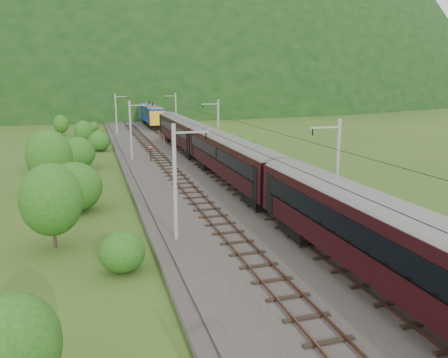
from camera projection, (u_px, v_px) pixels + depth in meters
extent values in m
plane|color=#2D4B17|center=(259.00, 234.00, 32.16)|extent=(600.00, 600.00, 0.00)
cube|color=#38332D|center=(221.00, 198.00, 41.45)|extent=(14.00, 220.00, 0.30)
cube|color=brown|center=(188.00, 197.00, 40.48)|extent=(0.08, 220.00, 0.15)
cube|color=brown|center=(203.00, 195.00, 40.89)|extent=(0.08, 220.00, 0.15)
cube|color=black|center=(196.00, 197.00, 40.71)|extent=(2.40, 220.00, 0.12)
cube|color=brown|center=(237.00, 193.00, 41.85)|extent=(0.08, 220.00, 0.15)
cube|color=brown|center=(251.00, 192.00, 42.26)|extent=(0.08, 220.00, 0.15)
cube|color=black|center=(244.00, 194.00, 42.08)|extent=(2.40, 220.00, 0.12)
cylinder|color=gray|center=(175.00, 183.00, 29.43)|extent=(0.28, 0.28, 8.00)
cube|color=gray|center=(191.00, 132.00, 29.01)|extent=(2.40, 0.12, 0.12)
cylinder|color=black|center=(206.00, 136.00, 29.36)|extent=(0.10, 0.10, 0.50)
cylinder|color=gray|center=(131.00, 131.00, 59.25)|extent=(0.28, 0.28, 8.00)
cube|color=gray|center=(138.00, 105.00, 58.83)|extent=(2.40, 0.12, 0.12)
cylinder|color=black|center=(146.00, 107.00, 59.18)|extent=(0.10, 0.10, 0.50)
cylinder|color=gray|center=(116.00, 113.00, 89.06)|extent=(0.28, 0.28, 8.00)
cube|color=gray|center=(121.00, 96.00, 88.65)|extent=(2.40, 0.12, 0.12)
cylinder|color=black|center=(126.00, 98.00, 89.00)|extent=(0.10, 0.10, 0.50)
cylinder|color=gray|center=(109.00, 105.00, 118.88)|extent=(0.28, 0.28, 8.00)
cube|color=gray|center=(113.00, 92.00, 118.47)|extent=(2.40, 0.12, 0.12)
cylinder|color=black|center=(116.00, 93.00, 118.82)|extent=(0.10, 0.10, 0.50)
cylinder|color=gray|center=(104.00, 100.00, 148.70)|extent=(0.28, 0.28, 8.00)
cube|color=gray|center=(107.00, 89.00, 148.28)|extent=(2.40, 0.12, 0.12)
cylinder|color=black|center=(110.00, 90.00, 148.64)|extent=(0.10, 0.10, 0.50)
cylinder|color=gray|center=(337.00, 172.00, 32.97)|extent=(0.28, 0.28, 8.00)
cube|color=gray|center=(325.00, 127.00, 31.87)|extent=(2.40, 0.12, 0.12)
cylinder|color=black|center=(313.00, 132.00, 31.65)|extent=(0.10, 0.10, 0.50)
cylinder|color=gray|center=(218.00, 128.00, 62.79)|extent=(0.28, 0.28, 8.00)
cube|color=gray|center=(210.00, 104.00, 61.69)|extent=(2.40, 0.12, 0.12)
cylinder|color=black|center=(203.00, 106.00, 61.47)|extent=(0.10, 0.10, 0.50)
cylinder|color=gray|center=(176.00, 112.00, 92.61)|extent=(0.28, 0.28, 8.00)
cube|color=gray|center=(170.00, 96.00, 91.50)|extent=(2.40, 0.12, 0.12)
cylinder|color=black|center=(165.00, 97.00, 91.29)|extent=(0.10, 0.10, 0.50)
cylinder|color=gray|center=(154.00, 104.00, 122.43)|extent=(0.28, 0.28, 8.00)
cube|color=gray|center=(150.00, 92.00, 121.32)|extent=(2.40, 0.12, 0.12)
cylinder|color=black|center=(146.00, 93.00, 121.10)|extent=(0.10, 0.10, 0.50)
cylinder|color=gray|center=(141.00, 99.00, 152.25)|extent=(0.28, 0.28, 8.00)
cube|color=gray|center=(137.00, 89.00, 151.14)|extent=(2.40, 0.12, 0.12)
cylinder|color=black|center=(134.00, 90.00, 150.92)|extent=(0.10, 0.10, 0.50)
cylinder|color=black|center=(195.00, 125.00, 39.20)|extent=(0.03, 198.00, 0.03)
cylinder|color=black|center=(245.00, 124.00, 40.58)|extent=(0.03, 198.00, 0.03)
ellipsoid|color=black|center=(107.00, 97.00, 274.44)|extent=(504.00, 360.00, 244.00)
cube|color=black|center=(386.00, 240.00, 21.90)|extent=(3.24, 24.59, 3.35)
cylinder|color=slate|center=(388.00, 211.00, 21.56)|extent=(3.24, 24.47, 3.24)
cube|color=black|center=(358.00, 236.00, 21.34)|extent=(0.05, 21.64, 1.29)
cube|color=black|center=(413.00, 229.00, 22.27)|extent=(0.05, 21.64, 1.29)
cube|color=black|center=(304.00, 227.00, 30.40)|extent=(2.46, 3.58, 1.01)
cube|color=black|center=(231.00, 157.00, 45.39)|extent=(3.24, 24.59, 3.35)
cylinder|color=slate|center=(231.00, 142.00, 45.06)|extent=(3.24, 24.47, 3.24)
cube|color=black|center=(216.00, 154.00, 44.84)|extent=(0.05, 21.64, 1.29)
cube|color=black|center=(246.00, 152.00, 45.77)|extent=(0.05, 21.64, 1.29)
cube|color=black|center=(261.00, 198.00, 37.86)|extent=(2.46, 3.58, 1.01)
cube|color=black|center=(209.00, 163.00, 53.90)|extent=(2.46, 3.58, 1.01)
cube|color=black|center=(182.00, 130.00, 68.89)|extent=(3.24, 24.59, 3.35)
cylinder|color=slate|center=(182.00, 121.00, 68.56)|extent=(3.24, 24.47, 3.24)
cube|color=black|center=(172.00, 128.00, 68.33)|extent=(0.05, 21.64, 1.29)
cube|color=black|center=(192.00, 127.00, 69.27)|extent=(0.05, 21.64, 1.29)
cube|color=black|center=(195.00, 152.00, 61.36)|extent=(2.46, 3.58, 1.01)
cube|color=black|center=(172.00, 137.00, 77.40)|extent=(2.46, 3.58, 1.01)
cube|color=navy|center=(151.00, 114.00, 101.76)|extent=(3.24, 20.12, 3.35)
cylinder|color=slate|center=(151.00, 107.00, 101.43)|extent=(3.24, 20.02, 3.24)
cube|color=black|center=(144.00, 112.00, 101.21)|extent=(0.05, 17.70, 1.29)
cube|color=black|center=(158.00, 112.00, 102.14)|extent=(0.05, 17.70, 1.29)
cube|color=black|center=(156.00, 126.00, 95.69)|extent=(2.46, 3.58, 1.01)
cube|color=black|center=(148.00, 120.00, 108.81)|extent=(2.46, 3.58, 1.01)
cube|color=gold|center=(146.00, 112.00, 111.00)|extent=(3.31, 0.50, 3.02)
cube|color=gold|center=(158.00, 118.00, 92.63)|extent=(3.31, 0.50, 3.02)
cube|color=black|center=(149.00, 103.00, 104.05)|extent=(0.08, 1.60, 1.01)
cylinder|color=red|center=(159.00, 138.00, 76.85)|extent=(0.15, 0.15, 1.44)
cylinder|color=red|center=(164.00, 141.00, 73.69)|extent=(0.14, 0.14, 1.34)
cylinder|color=black|center=(151.00, 154.00, 58.71)|extent=(0.13, 0.13, 1.89)
sphere|color=red|center=(150.00, 147.00, 58.48)|extent=(0.23, 0.23, 0.23)
ellipsoid|color=#1D4913|center=(122.00, 252.00, 25.69)|extent=(2.72, 2.72, 2.44)
ellipsoid|color=#1D4913|center=(74.00, 187.00, 37.25)|extent=(4.76, 4.76, 4.29)
ellipsoid|color=#1D4913|center=(77.00, 153.00, 54.85)|extent=(4.55, 4.55, 4.10)
ellipsoid|color=#1D4913|center=(99.00, 142.00, 68.81)|extent=(3.40, 3.40, 3.06)
ellipsoid|color=#1D4913|center=(98.00, 135.00, 81.15)|extent=(2.17, 2.17, 1.95)
ellipsoid|color=#1D4913|center=(94.00, 127.00, 95.45)|extent=(2.24, 2.24, 2.02)
ellipsoid|color=#1D4913|center=(95.00, 120.00, 111.92)|extent=(1.92, 1.92, 1.73)
ellipsoid|color=#1D4913|center=(15.00, 345.00, 14.47)|extent=(3.03, 3.03, 3.63)
cylinder|color=black|center=(54.00, 226.00, 29.17)|extent=(0.24, 0.24, 3.16)
ellipsoid|color=#1D4913|center=(51.00, 200.00, 28.77)|extent=(4.06, 4.06, 4.87)
cylinder|color=black|center=(51.00, 176.00, 43.38)|extent=(0.24, 0.24, 3.44)
ellipsoid|color=#1D4913|center=(49.00, 157.00, 42.94)|extent=(4.42, 4.42, 5.31)
cylinder|color=black|center=(41.00, 159.00, 54.85)|extent=(0.24, 0.24, 2.56)
ellipsoid|color=#1D4913|center=(40.00, 148.00, 54.52)|extent=(3.30, 3.30, 3.96)
cylinder|color=black|center=(84.00, 140.00, 72.87)|extent=(0.24, 0.24, 2.41)
ellipsoid|color=#1D4913|center=(84.00, 132.00, 72.57)|extent=(3.10, 3.10, 3.72)
cylinder|color=black|center=(62.00, 130.00, 86.94)|extent=(0.24, 0.24, 2.31)
ellipsoid|color=#1D4913|center=(61.00, 124.00, 86.65)|extent=(2.97, 2.97, 3.56)
ellipsoid|color=#1D4913|center=(321.00, 184.00, 42.15)|extent=(2.75, 2.75, 2.48)
ellipsoid|color=#1D4913|center=(246.00, 145.00, 67.10)|extent=(2.83, 2.83, 2.55)
ellipsoid|color=#1D4913|center=(215.00, 133.00, 86.63)|extent=(1.66, 1.66, 1.49)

